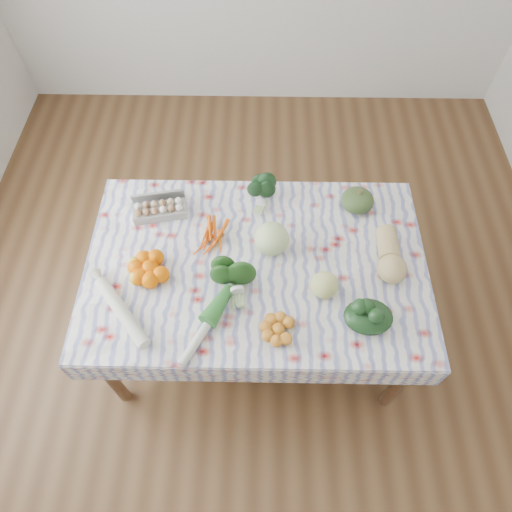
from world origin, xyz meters
TOP-DOWN VIEW (x-y plane):
  - ground at (0.00, 0.00)m, footprint 4.50×4.50m
  - dining_table at (0.00, 0.00)m, footprint 1.60×1.00m
  - tablecloth at (0.00, 0.00)m, footprint 1.66×1.06m
  - egg_carton at (-0.50, 0.29)m, footprint 0.29×0.16m
  - carrot_bunch at (-0.22, 0.13)m, footprint 0.22×0.20m
  - kale_bunch at (0.03, 0.39)m, footprint 0.18×0.16m
  - kabocha_squash at (0.52, 0.36)m, footprint 0.20×0.20m
  - cabbage at (0.07, 0.08)m, footprint 0.18×0.18m
  - butternut_squash at (0.64, 0.02)m, footprint 0.14×0.30m
  - orange_cluster at (-0.50, -0.07)m, footprint 0.33×0.33m
  - broccoli at (-0.10, -0.13)m, footprint 0.20×0.20m
  - mandarin_cluster at (0.10, -0.36)m, footprint 0.22×0.22m
  - grapefruit at (0.32, -0.16)m, footprint 0.14×0.14m
  - spinach_bag at (0.50, -0.30)m, footprint 0.26×0.23m
  - daikon at (-0.60, -0.29)m, footprint 0.31×0.36m
  - leek at (-0.21, -0.35)m, footprint 0.22×0.37m

SIDE VIEW (x-z plane):
  - ground at x=0.00m, z-range 0.00..0.00m
  - dining_table at x=0.00m, z-range 0.30..1.05m
  - tablecloth at x=0.00m, z-range 0.75..0.76m
  - carrot_bunch at x=-0.22m, z-range 0.76..0.80m
  - leek at x=-0.21m, z-range 0.76..0.81m
  - mandarin_cluster at x=0.10m, z-range 0.76..0.82m
  - daikon at x=-0.60m, z-range 0.76..0.82m
  - egg_carton at x=-0.50m, z-range 0.76..0.83m
  - orange_cluster at x=-0.50m, z-range 0.76..0.85m
  - spinach_bag at x=0.50m, z-range 0.76..0.86m
  - kabocha_squash at x=0.52m, z-range 0.76..0.87m
  - broccoli at x=-0.10m, z-range 0.76..0.89m
  - grapefruit at x=0.32m, z-range 0.76..0.89m
  - kale_bunch at x=0.03m, z-range 0.76..0.89m
  - butternut_squash at x=0.64m, z-range 0.76..0.90m
  - cabbage at x=0.07m, z-range 0.76..0.93m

